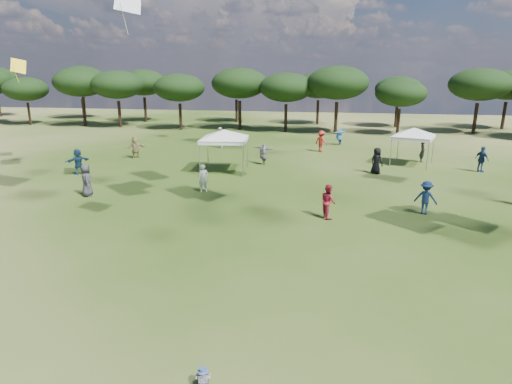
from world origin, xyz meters
TOP-DOWN VIEW (x-y plane):
  - tree_line at (2.39, 47.41)m, footprint 108.78×17.63m
  - tent_left at (-4.51, 23.09)m, footprint 6.37×6.37m
  - tent_right at (9.08, 27.91)m, footprint 5.39×5.39m
  - toddler at (0.44, 1.78)m, footprint 0.38×0.41m
  - festival_crowd at (-0.75, 24.97)m, footprint 29.08×23.40m

SIDE VIEW (x-z plane):
  - toddler at x=0.44m, z-range -0.03..0.49m
  - festival_crowd at x=-0.75m, z-range -0.07..1.86m
  - tent_right at x=9.08m, z-range 1.15..4.29m
  - tent_left at x=-4.51m, z-range 1.22..4.53m
  - tree_line at x=2.39m, z-range 1.54..9.31m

